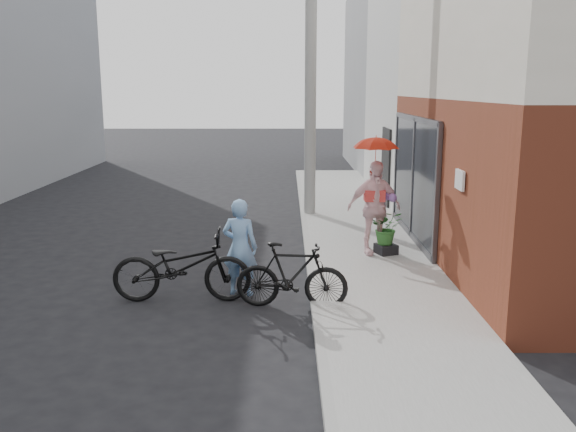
{
  "coord_description": "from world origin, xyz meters",
  "views": [
    {
      "loc": [
        0.52,
        -8.96,
        3.19
      ],
      "look_at": [
        0.55,
        0.95,
        1.1
      ],
      "focal_mm": 38.0,
      "sensor_mm": 36.0,
      "label": 1
    }
  ],
  "objects_px": {
    "bike_left": "(182,266)",
    "kimono_woman": "(374,208)",
    "officer": "(240,247)",
    "utility_pole": "(311,75)",
    "bike_right": "(292,275)",
    "planter": "(386,249)"
  },
  "relations": [
    {
      "from": "bike_right",
      "to": "utility_pole",
      "type": "bearing_deg",
      "value": 1.06
    },
    {
      "from": "utility_pole",
      "to": "officer",
      "type": "bearing_deg",
      "value": -102.63
    },
    {
      "from": "kimono_woman",
      "to": "utility_pole",
      "type": "bearing_deg",
      "value": 92.99
    },
    {
      "from": "officer",
      "to": "kimono_woman",
      "type": "bearing_deg",
      "value": -127.55
    },
    {
      "from": "bike_right",
      "to": "kimono_woman",
      "type": "bearing_deg",
      "value": -25.54
    },
    {
      "from": "kimono_woman",
      "to": "planter",
      "type": "bearing_deg",
      "value": -17.76
    },
    {
      "from": "bike_left",
      "to": "kimono_woman",
      "type": "bearing_deg",
      "value": -55.8
    },
    {
      "from": "officer",
      "to": "kimono_woman",
      "type": "xyz_separation_m",
      "value": [
        2.36,
        1.98,
        0.24
      ]
    },
    {
      "from": "officer",
      "to": "kimono_woman",
      "type": "relative_size",
      "value": 0.87
    },
    {
      "from": "utility_pole",
      "to": "bike_right",
      "type": "xyz_separation_m",
      "value": [
        -0.5,
        -6.41,
        -3.0
      ]
    },
    {
      "from": "bike_left",
      "to": "bike_right",
      "type": "distance_m",
      "value": 1.69
    },
    {
      "from": "officer",
      "to": "bike_left",
      "type": "height_order",
      "value": "officer"
    },
    {
      "from": "bike_left",
      "to": "kimono_woman",
      "type": "relative_size",
      "value": 1.19
    },
    {
      "from": "bike_left",
      "to": "kimono_woman",
      "type": "height_order",
      "value": "kimono_woman"
    },
    {
      "from": "utility_pole",
      "to": "officer",
      "type": "relative_size",
      "value": 4.58
    },
    {
      "from": "planter",
      "to": "bike_right",
      "type": "bearing_deg",
      "value": -125.12
    },
    {
      "from": "officer",
      "to": "planter",
      "type": "relative_size",
      "value": 4.36
    },
    {
      "from": "utility_pole",
      "to": "kimono_woman",
      "type": "xyz_separation_m",
      "value": [
        1.06,
        -3.83,
        -2.5
      ]
    },
    {
      "from": "kimono_woman",
      "to": "planter",
      "type": "xyz_separation_m",
      "value": [
        0.24,
        -0.02,
        -0.79
      ]
    },
    {
      "from": "officer",
      "to": "bike_right",
      "type": "distance_m",
      "value": 1.04
    },
    {
      "from": "bike_right",
      "to": "officer",
      "type": "bearing_deg",
      "value": 58.43
    },
    {
      "from": "utility_pole",
      "to": "kimono_woman",
      "type": "height_order",
      "value": "utility_pole"
    }
  ]
}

